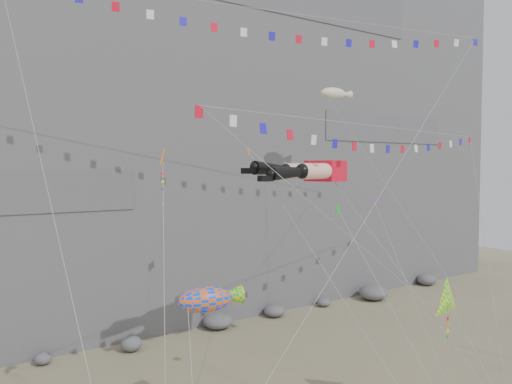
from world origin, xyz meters
TOP-DOWN VIEW (x-y plane):
  - cliff at (0.00, 32.00)m, footprint 80.00×28.00m
  - talus_boulders at (0.00, 17.00)m, footprint 60.00×3.00m
  - legs_kite at (-0.83, 4.50)m, footprint 8.48×14.48m
  - flag_banner_upper at (-0.27, 7.26)m, footprint 33.54×15.30m
  - flag_banner_lower at (4.69, 3.33)m, footprint 30.42×8.28m
  - harlequin_kite at (-11.49, 1.82)m, footprint 3.66×7.28m
  - fish_windsock at (-8.96, 2.49)m, footprint 5.89×7.74m
  - delta_kite at (2.25, -3.74)m, footprint 2.62×4.53m
  - blimp_windsock at (8.48, 11.97)m, footprint 5.88×14.34m
  - small_kite_a at (-2.54, 7.96)m, footprint 2.03×15.39m
  - small_kite_b at (5.16, 4.12)m, footprint 4.71×10.92m
  - small_kite_c at (-1.98, 0.15)m, footprint 2.60×7.89m

SIDE VIEW (x-z plane):
  - talus_boulders at x=0.00m, z-range 0.00..1.20m
  - delta_kite at x=2.25m, z-range 2.42..10.93m
  - fish_windsock at x=-8.96m, z-range 1.86..12.23m
  - small_kite_b at x=5.16m, z-range 3.30..19.22m
  - small_kite_c at x=-1.98m, z-range 4.47..18.16m
  - legs_kite at x=-0.83m, z-range 4.07..22.95m
  - harlequin_kite at x=-11.49m, z-range 6.28..22.05m
  - small_kite_a at x=-2.54m, z-range 4.10..25.00m
  - flag_banner_lower at x=4.69m, z-range 6.97..25.92m
  - blimp_windsock at x=8.48m, z-range 7.76..32.16m
  - flag_banner_upper at x=-0.27m, z-range 8.64..39.46m
  - cliff at x=0.00m, z-range 0.00..50.00m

